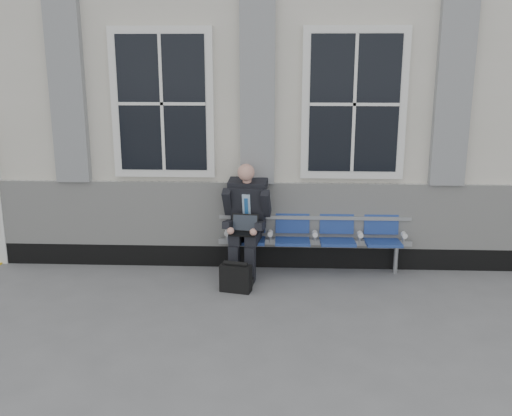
{
  "coord_description": "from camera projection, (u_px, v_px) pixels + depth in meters",
  "views": [
    {
      "loc": [
        -0.58,
        -6.07,
        2.77
      ],
      "look_at": [
        -0.89,
        0.9,
        0.99
      ],
      "focal_mm": 40.0,
      "sensor_mm": 36.0,
      "label": 1
    }
  ],
  "objects": [
    {
      "name": "briefcase",
      "position": [
        236.0,
        278.0,
        7.07
      ],
      "size": [
        0.41,
        0.25,
        0.39
      ],
      "color": "black",
      "rests_on": "ground"
    },
    {
      "name": "ground",
      "position": [
        330.0,
        312.0,
        6.53
      ],
      "size": [
        70.0,
        70.0,
        0.0
      ],
      "primitive_type": "plane",
      "color": "slate",
      "rests_on": "ground"
    },
    {
      "name": "businessman",
      "position": [
        246.0,
        216.0,
        7.53
      ],
      "size": [
        0.65,
        0.87,
        1.5
      ],
      "color": "black",
      "rests_on": "ground"
    },
    {
      "name": "station_building",
      "position": [
        316.0,
        97.0,
        9.34
      ],
      "size": [
        14.4,
        4.4,
        4.49
      ],
      "color": "silver",
      "rests_on": "ground"
    },
    {
      "name": "bench",
      "position": [
        315.0,
        232.0,
        7.68
      ],
      "size": [
        2.6,
        0.47,
        0.91
      ],
      "color": "#9EA0A3",
      "rests_on": "ground"
    }
  ]
}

